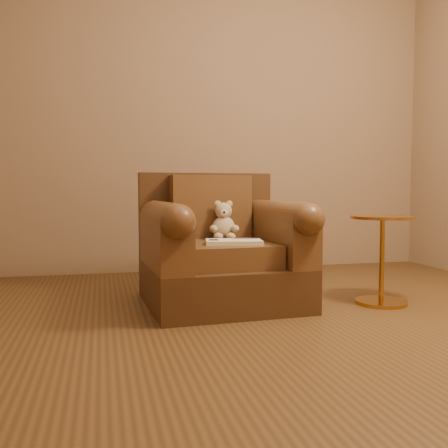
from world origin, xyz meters
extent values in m
plane|color=brown|center=(0.00, 0.00, 0.00)|extent=(4.00, 4.00, 0.00)
cube|color=#917559|center=(0.00, 2.00, 1.35)|extent=(4.00, 0.02, 2.70)
cube|color=#442B16|center=(-0.19, 0.67, 0.13)|extent=(0.95, 0.90, 0.25)
cube|color=#442B16|center=(-0.22, 1.06, 0.53)|extent=(0.90, 0.14, 0.56)
cube|color=brown|center=(-0.19, 0.63, 0.32)|extent=(0.56, 0.66, 0.14)
cube|color=brown|center=(-0.21, 0.94, 0.59)|extent=(0.53, 0.17, 0.41)
cube|color=brown|center=(-0.55, 0.61, 0.40)|extent=(0.22, 0.77, 0.29)
cube|color=brown|center=(0.17, 0.65, 0.40)|extent=(0.22, 0.77, 0.29)
cylinder|color=brown|center=(-0.55, 0.61, 0.54)|extent=(0.22, 0.77, 0.18)
cylinder|color=brown|center=(0.17, 0.65, 0.54)|extent=(0.22, 0.77, 0.18)
ellipsoid|color=tan|center=(-0.15, 0.80, 0.46)|extent=(0.15, 0.13, 0.15)
sphere|color=tan|center=(-0.15, 0.81, 0.57)|extent=(0.11, 0.11, 0.11)
ellipsoid|color=tan|center=(-0.19, 0.82, 0.61)|extent=(0.04, 0.02, 0.04)
ellipsoid|color=tan|center=(-0.12, 0.81, 0.61)|extent=(0.04, 0.02, 0.04)
ellipsoid|color=beige|center=(-0.16, 0.76, 0.56)|extent=(0.05, 0.03, 0.04)
sphere|color=black|center=(-0.16, 0.74, 0.56)|extent=(0.01, 0.01, 0.01)
ellipsoid|color=tan|center=(-0.23, 0.75, 0.46)|extent=(0.05, 0.10, 0.05)
ellipsoid|color=tan|center=(-0.10, 0.73, 0.46)|extent=(0.05, 0.10, 0.05)
ellipsoid|color=tan|center=(-0.21, 0.72, 0.41)|extent=(0.06, 0.10, 0.05)
ellipsoid|color=tan|center=(-0.13, 0.71, 0.41)|extent=(0.06, 0.10, 0.05)
cube|color=beige|center=(-0.17, 0.50, 0.40)|extent=(0.35, 0.25, 0.02)
cube|color=white|center=(-0.25, 0.52, 0.41)|extent=(0.19, 0.22, 0.00)
cube|color=white|center=(-0.09, 0.49, 0.41)|extent=(0.19, 0.22, 0.00)
cube|color=beige|center=(-0.17, 0.50, 0.41)|extent=(0.04, 0.19, 0.00)
cube|color=#0F1638|center=(-0.28, 0.52, 0.41)|extent=(0.06, 0.08, 0.00)
cube|color=slate|center=(-0.08, 0.56, 0.41)|extent=(0.15, 0.07, 0.00)
cylinder|color=#BA8133|center=(0.75, 0.45, 0.01)|extent=(0.31, 0.31, 0.02)
cylinder|color=#BA8133|center=(0.75, 0.45, 0.27)|extent=(0.03, 0.03, 0.50)
cylinder|color=#BA8133|center=(0.75, 0.45, 0.53)|extent=(0.39, 0.39, 0.02)
cylinder|color=#BA8133|center=(0.75, 0.45, 0.52)|extent=(0.03, 0.03, 0.02)
camera|label=1|loc=(-0.90, -2.25, 0.70)|focal=40.00mm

